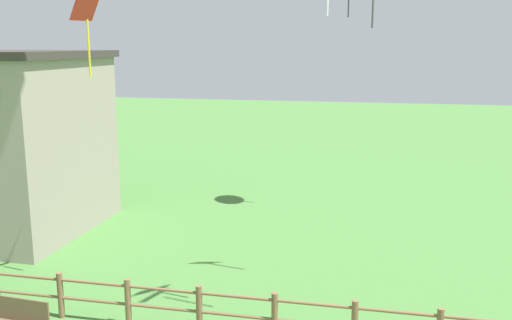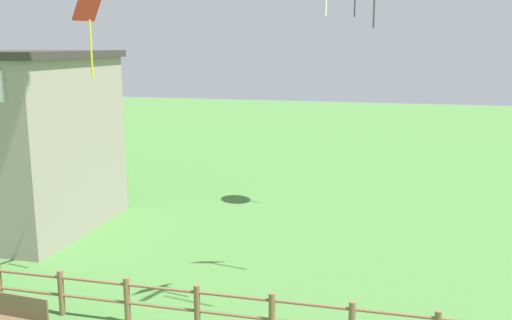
{
  "view_description": "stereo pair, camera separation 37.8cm",
  "coord_description": "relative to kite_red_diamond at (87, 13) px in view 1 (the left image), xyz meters",
  "views": [
    {
      "loc": [
        2.89,
        -4.21,
        6.3
      ],
      "look_at": [
        0.0,
        8.93,
        3.57
      ],
      "focal_mm": 40.0,
      "sensor_mm": 36.0,
      "label": 1
    },
    {
      "loc": [
        3.26,
        -4.13,
        6.3
      ],
      "look_at": [
        0.0,
        8.93,
        3.57
      ],
      "focal_mm": 40.0,
      "sensor_mm": 36.0,
      "label": 2
    }
  ],
  "objects": [
    {
      "name": "wooden_fence",
      "position": [
        4.14,
        -1.81,
        -6.41
      ],
      "size": [
        15.41,
        0.14,
        1.11
      ],
      "color": "brown",
      "rests_on": "ground_plane"
    },
    {
      "name": "kite_red_diamond",
      "position": [
        0.0,
        0.0,
        0.0
      ],
      "size": [
        0.72,
        0.81,
        2.16
      ],
      "color": "red"
    }
  ]
}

